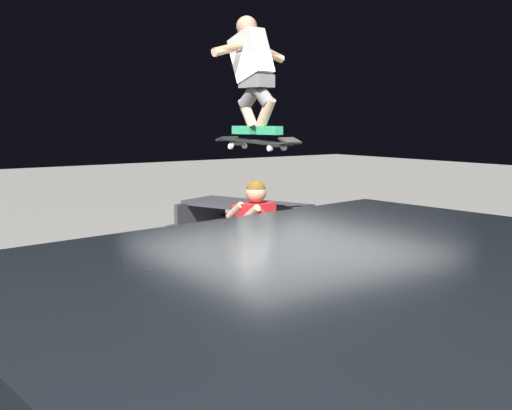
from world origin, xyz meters
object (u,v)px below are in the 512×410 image
(trash_bin, at_px, (318,357))
(kicker_ramp, at_px, (108,272))
(skater_airborne, at_px, (253,69))
(person_sitting_on_ledge, at_px, (247,242))
(picnic_table_back, at_px, (245,220))
(ledge_box_main, at_px, (302,289))
(skateboard, at_px, (257,142))

(trash_bin, bearing_deg, kicker_ramp, -4.37)
(trash_bin, bearing_deg, skater_airborne, -26.26)
(person_sitting_on_ledge, relative_size, picnic_table_back, 0.63)
(picnic_table_back, relative_size, trash_bin, 2.38)
(ledge_box_main, relative_size, skateboard, 1.79)
(trash_bin, bearing_deg, picnic_table_back, -29.64)
(ledge_box_main, relative_size, person_sitting_on_ledge, 1.43)
(person_sitting_on_ledge, height_order, kicker_ramp, person_sitting_on_ledge)
(trash_bin, bearing_deg, skateboard, -27.01)
(person_sitting_on_ledge, xyz_separation_m, skater_airborne, (0.17, -0.18, 1.63))
(kicker_ramp, xyz_separation_m, picnic_table_back, (-0.08, -1.97, 0.44))
(person_sitting_on_ledge, height_order, skateboard, skateboard)
(skateboard, distance_m, kicker_ramp, 2.68)
(kicker_ramp, bearing_deg, skater_airborne, -159.61)
(kicker_ramp, bearing_deg, skateboard, -159.98)
(picnic_table_back, bearing_deg, person_sitting_on_ledge, 145.43)
(person_sitting_on_ledge, xyz_separation_m, kicker_ramp, (2.13, 0.55, -0.66))
(skater_airborne, height_order, trash_bin, skater_airborne)
(skateboard, bearing_deg, ledge_box_main, -141.83)
(picnic_table_back, bearing_deg, ledge_box_main, 157.74)
(ledge_box_main, distance_m, picnic_table_back, 2.51)
(skateboard, bearing_deg, kicker_ramp, 20.02)
(ledge_box_main, relative_size, picnic_table_back, 0.90)
(skateboard, relative_size, skater_airborne, 0.92)
(ledge_box_main, xyz_separation_m, kicker_ramp, (2.39, 1.02, -0.17))
(ledge_box_main, height_order, trash_bin, trash_bin)
(kicker_ramp, relative_size, trash_bin, 1.62)
(person_sitting_on_ledge, bearing_deg, trash_bin, 156.14)
(skater_airborne, relative_size, trash_bin, 1.30)
(picnic_table_back, xyz_separation_m, trash_bin, (-4.00, 2.28, -0.06))
(person_sitting_on_ledge, xyz_separation_m, picnic_table_back, (2.05, -1.42, -0.21))
(skateboard, xyz_separation_m, picnic_table_back, (1.95, -1.23, -1.15))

